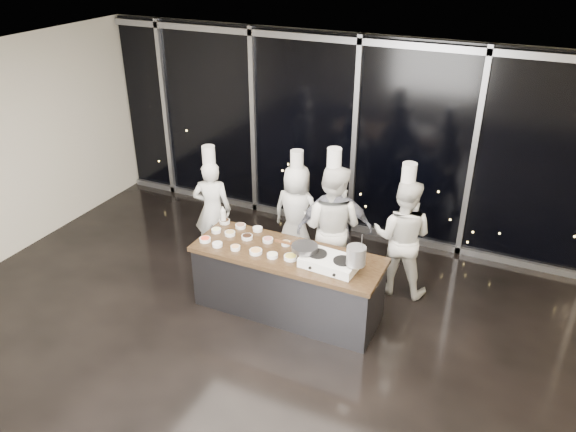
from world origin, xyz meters
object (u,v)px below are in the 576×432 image
at_px(stock_pot, 356,256).
at_px(guest, 335,230).
at_px(chef_center, 332,226).
at_px(stove, 330,262).
at_px(chef_left, 296,213).
at_px(chef_far_left, 212,209).
at_px(frying_pan, 304,247).
at_px(demo_counter, 287,282).
at_px(chef_right, 402,237).

relative_size(stock_pot, guest, 0.13).
xyz_separation_m(stock_pot, chef_center, (-0.67, 0.96, -0.23)).
bearing_deg(stove, guest, 111.35).
height_order(stock_pot, chef_left, chef_left).
xyz_separation_m(stove, chef_far_left, (-2.22, 0.88, -0.15)).
xyz_separation_m(frying_pan, chef_left, (-0.70, 1.32, -0.29)).
xyz_separation_m(chef_left, chef_center, (0.72, -0.42, 0.14)).
xyz_separation_m(demo_counter, stove, (0.60, -0.07, 0.51)).
bearing_deg(chef_left, guest, 152.97).
relative_size(stove, guest, 0.40).
bearing_deg(chef_far_left, stove, 137.57).
distance_m(chef_far_left, chef_right, 2.83).
xyz_separation_m(chef_left, guest, (0.76, -0.42, 0.10)).
bearing_deg(demo_counter, stove, -6.45).
relative_size(frying_pan, chef_center, 0.28).
distance_m(chef_far_left, chef_center, 1.89).
xyz_separation_m(demo_counter, frying_pan, (0.25, -0.05, 0.61)).
distance_m(stove, chef_center, 0.98).
relative_size(stock_pot, chef_right, 0.12).
bearing_deg(frying_pan, chef_left, 121.89).
bearing_deg(chef_left, stock_pot, 137.12).
bearing_deg(chef_right, guest, 13.75).
height_order(chef_center, chef_right, chef_center).
height_order(frying_pan, stock_pot, stock_pot).
height_order(chef_far_left, guest, chef_far_left).
relative_size(demo_counter, chef_center, 1.20).
height_order(demo_counter, stove, stove).
height_order(demo_counter, guest, guest).
bearing_deg(chef_far_left, chef_center, 160.51).
relative_size(chef_left, chef_center, 0.86).
relative_size(stove, chef_center, 0.35).
bearing_deg(chef_left, chef_center, 151.61).
bearing_deg(guest, chef_right, 172.29).
distance_m(stove, frying_pan, 0.37).
height_order(stove, stock_pot, stock_pot).
xyz_separation_m(demo_counter, chef_left, (-0.45, 1.27, 0.33)).
bearing_deg(stove, chef_right, 67.24).
xyz_separation_m(frying_pan, guest, (0.07, 0.90, -0.19)).
bearing_deg(stock_pot, chef_far_left, 160.42).
bearing_deg(demo_counter, chef_center, 72.58).
xyz_separation_m(chef_far_left, chef_left, (1.18, 0.47, -0.03)).
relative_size(demo_counter, chef_far_left, 1.36).
xyz_separation_m(stove, stock_pot, (0.33, -0.03, 0.19)).
bearing_deg(demo_counter, guest, 69.65).
distance_m(chef_left, guest, 0.88).
xyz_separation_m(frying_pan, chef_right, (0.95, 1.15, -0.21)).
relative_size(chef_far_left, chef_right, 0.94).
height_order(stock_pot, guest, guest).
bearing_deg(chef_left, demo_counter, 111.30).
height_order(frying_pan, guest, guest).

